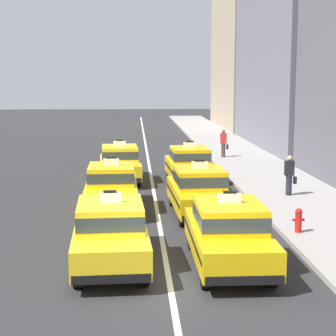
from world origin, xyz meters
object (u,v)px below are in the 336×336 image
taxi_left_second (112,186)px  taxi_right_third (189,165)px  taxi_left_third (120,163)px  taxi_left_nearest (111,232)px  pedestrian_by_storefront (224,143)px  taxi_right_nearest (228,233)px  pedestrian_mid_block (289,175)px  fire_hydrant (298,219)px  taxi_right_second (199,190)px

taxi_left_second → taxi_right_third: bearing=57.5°
taxi_right_third → taxi_left_third: bearing=166.6°
taxi_left_nearest → taxi_right_third: bearing=74.9°
pedestrian_by_storefront → taxi_right_nearest: bearing=-98.5°
taxi_right_third → pedestrian_mid_block: bearing=-44.4°
taxi_right_nearest → fire_hydrant: size_ratio=6.25×
taxi_right_third → fire_hydrant: bearing=-75.2°
pedestrian_mid_block → taxi_right_third: bearing=135.6°
taxi_left_second → pedestrian_mid_block: bearing=13.3°
taxi_left_third → taxi_right_third: 3.24m
pedestrian_mid_block → fire_hydrant: bearing=-102.4°
taxi_right_second → taxi_right_third: same height
taxi_right_second → fire_hydrant: 4.00m
taxi_left_third → pedestrian_by_storefront: 9.25m
taxi_left_nearest → taxi_right_third: same height
taxi_left_second → pedestrian_mid_block: 7.11m
taxi_right_nearest → taxi_right_second: bearing=91.2°
taxi_right_second → pedestrian_by_storefront: bearing=77.8°
taxi_right_nearest → pedestrian_by_storefront: (2.90, 19.53, 0.08)m
fire_hydrant → taxi_left_third: bearing=119.5°
pedestrian_mid_block → taxi_right_nearest: bearing=-114.8°
taxi_right_second → taxi_right_third: (0.24, 6.11, 0.00)m
pedestrian_mid_block → taxi_left_second: bearing=-166.7°
taxi_left_nearest → taxi_right_second: (2.83, 5.32, 0.00)m
taxi_left_third → pedestrian_mid_block: size_ratio=2.94×
taxi_right_nearest → pedestrian_by_storefront: size_ratio=2.81×
pedestrian_mid_block → taxi_left_third: bearing=147.6°
taxi_right_second → pedestrian_mid_block: bearing=33.5°
taxi_right_third → pedestrian_by_storefront: taxi_right_third is taller
taxi_left_third → taxi_right_second: same height
taxi_left_nearest → pedestrian_by_storefront: (5.85, 19.28, 0.08)m
taxi_left_third → fire_hydrant: (5.56, -9.84, -0.33)m
taxi_left_third → taxi_right_second: bearing=-67.0°
taxi_right_nearest → pedestrian_mid_block: (3.75, 8.13, 0.06)m
taxi_left_nearest → fire_hydrant: 5.98m
taxi_right_second → pedestrian_by_storefront: size_ratio=2.85×
fire_hydrant → pedestrian_mid_block: bearing=77.6°
taxi_left_nearest → taxi_left_second: 6.26m
taxi_right_nearest → taxi_right_second: (-0.12, 5.57, 0.00)m
taxi_right_third → taxi_right_nearest: bearing=-90.6°
taxi_right_nearest → pedestrian_by_storefront: bearing=81.5°
taxi_left_nearest → pedestrian_mid_block: taxi_left_nearest is taller
pedestrian_mid_block → pedestrian_by_storefront: 11.43m
taxi_left_nearest → taxi_left_third: bearing=90.3°
taxi_right_nearest → taxi_right_third: 11.68m
taxi_left_second → fire_hydrant: 6.92m
taxi_right_second → taxi_right_nearest: bearing=-88.8°
taxi_left_nearest → taxi_left_second: (-0.22, 6.25, 0.00)m
taxi_left_nearest → taxi_right_nearest: bearing=-4.7°
taxi_right_nearest → fire_hydrant: taxi_right_nearest is taller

